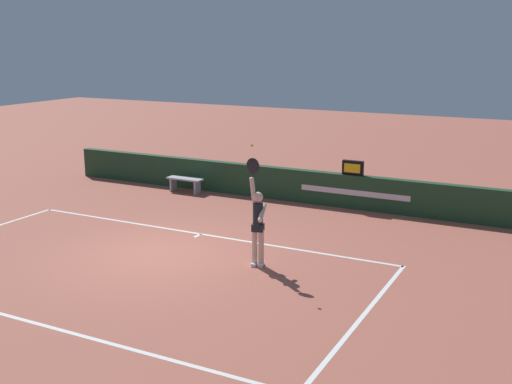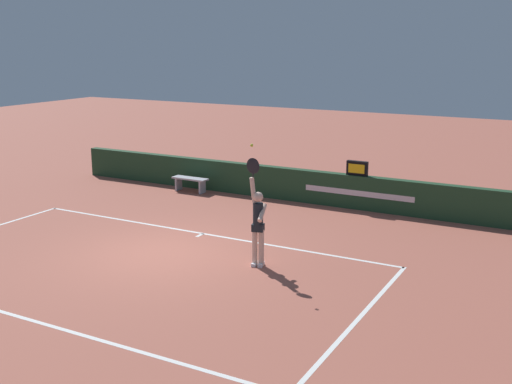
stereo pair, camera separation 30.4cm
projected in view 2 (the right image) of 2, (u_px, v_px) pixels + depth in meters
name	position (u px, v px, depth m)	size (l,w,h in m)	color
ground_plane	(163.00, 253.00, 14.59)	(60.00, 60.00, 0.00)	#A85847
court_lines	(131.00, 268.00, 13.60)	(10.42, 5.80, 0.00)	white
back_wall	(277.00, 183.00, 19.48)	(14.88, 0.28, 0.99)	#1E3F25
speed_display	(357.00, 168.00, 18.13)	(0.62, 0.15, 0.42)	black
tennis_player	(258.00, 222.00, 13.53)	(0.50, 0.49, 2.40)	beige
tennis_ball	(252.00, 145.00, 12.91)	(0.06, 0.06, 0.06)	#CDDC36
courtside_bench_near	(190.00, 181.00, 20.34)	(1.22, 0.38, 0.47)	#ACAEB9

